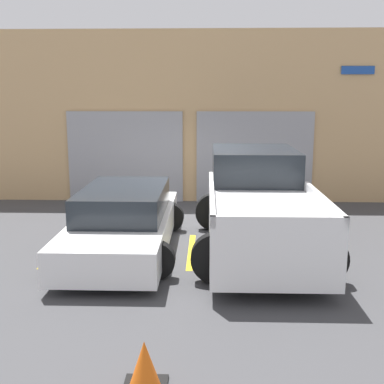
# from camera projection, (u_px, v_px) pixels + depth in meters

# --- Properties ---
(ground_plane) EXTENTS (28.00, 28.00, 0.00)m
(ground_plane) POSITION_uv_depth(u_px,v_px,m) (194.00, 229.00, 11.11)
(ground_plane) COLOR #3D3D3F
(shophouse_building) EXTENTS (16.04, 0.68, 4.83)m
(shophouse_building) POSITION_uv_depth(u_px,v_px,m) (197.00, 118.00, 13.86)
(shophouse_building) COLOR tan
(shophouse_building) RESTS_ON ground
(pickup_truck) EXTENTS (2.57, 5.12, 1.89)m
(pickup_truck) POSITION_uv_depth(u_px,v_px,m) (258.00, 205.00, 9.62)
(pickup_truck) COLOR white
(pickup_truck) RESTS_ON ground
(sedan_white) EXTENTS (2.23, 4.68, 1.26)m
(sedan_white) POSITION_uv_depth(u_px,v_px,m) (124.00, 221.00, 9.50)
(sedan_white) COLOR white
(sedan_white) RESTS_ON ground
(parking_stripe_far_left) EXTENTS (0.12, 2.20, 0.01)m
(parking_stripe_far_left) POSITION_uv_depth(u_px,v_px,m) (59.00, 250.00, 9.63)
(parking_stripe_far_left) COLOR gold
(parking_stripe_far_left) RESTS_ON ground
(parking_stripe_left) EXTENTS (0.12, 2.20, 0.01)m
(parking_stripe_left) POSITION_uv_depth(u_px,v_px,m) (191.00, 251.00, 9.55)
(parking_stripe_left) COLOR gold
(parking_stripe_left) RESTS_ON ground
(parking_stripe_centre) EXTENTS (0.12, 2.20, 0.01)m
(parking_stripe_centre) POSITION_uv_depth(u_px,v_px,m) (326.00, 252.00, 9.46)
(parking_stripe_centre) COLOR gold
(parking_stripe_centre) RESTS_ON ground
(traffic_cone) EXTENTS (0.47, 0.47, 0.55)m
(traffic_cone) POSITION_uv_depth(u_px,v_px,m) (145.00, 367.00, 5.03)
(traffic_cone) COLOR black
(traffic_cone) RESTS_ON ground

